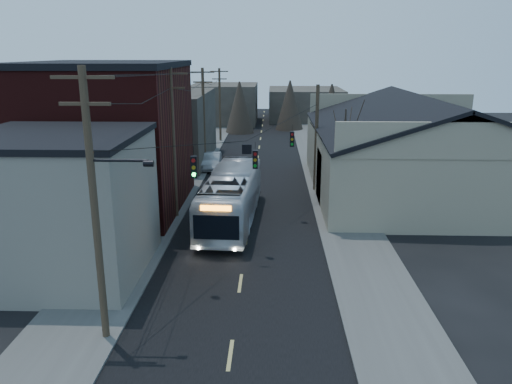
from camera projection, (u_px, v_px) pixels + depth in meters
road_surface at (255, 176)px, 45.56m from camera, size 9.00×110.00×0.02m
sidewalk_left at (185, 174)px, 45.75m from camera, size 4.00×110.00×0.12m
sidewalk_right at (327, 176)px, 45.35m from camera, size 4.00×110.00×0.12m
building_clapboard at (60, 207)px, 24.69m from camera, size 8.00×8.00×7.00m
building_brick at (108, 140)px, 34.90m from camera, size 10.00×12.00×10.00m
building_left_far at (164, 127)px, 50.68m from camera, size 9.00×14.00×7.00m
warehouse at (416, 159)px, 39.62m from camera, size 16.16×20.60×7.73m
building_far_left at (225, 104)px, 78.60m from camera, size 10.00×12.00×6.00m
building_far_right at (305, 104)px, 83.14m from camera, size 12.00×14.00×5.00m
bare_tree at (344, 161)px, 34.77m from camera, size 0.40×0.40×7.20m
utility_lines at (213, 132)px, 38.68m from camera, size 11.24×45.28×10.50m
bus at (231, 197)px, 32.80m from camera, size 3.56×12.55×3.46m
parked_car at (212, 161)px, 48.04m from camera, size 1.85×4.78×1.55m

